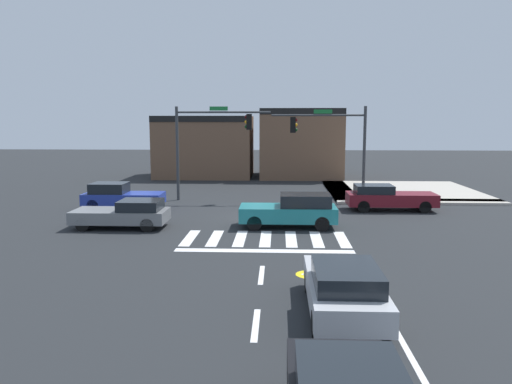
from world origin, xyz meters
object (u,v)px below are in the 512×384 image
object	(u,v)px
traffic_signal_northeast	(332,136)
car_teal	(292,210)
traffic_signal_northwest	(210,134)
car_silver	(344,288)
car_maroon	(388,197)
car_gray	(125,214)
car_blue	(120,196)

from	to	relation	value
traffic_signal_northeast	car_teal	distance (m)	8.84
traffic_signal_northeast	traffic_signal_northwest	size ratio (longest dim) A/B	0.99
car_silver	car_maroon	distance (m)	15.91
car_gray	car_blue	bearing A→B (deg)	-70.35
car_teal	car_blue	xyz separation A→B (m)	(-9.42, 4.44, -0.06)
traffic_signal_northeast	car_teal	xyz separation A→B (m)	(-2.53, -7.85, -3.16)
car_blue	car_silver	size ratio (longest dim) A/B	0.96
car_silver	traffic_signal_northeast	bearing A→B (deg)	-4.67
traffic_signal_northeast	car_gray	bearing A→B (deg)	39.34
car_teal	car_maroon	distance (m)	7.08
traffic_signal_northeast	car_gray	distance (m)	13.58
car_teal	car_blue	size ratio (longest dim) A/B	1.02
car_blue	car_silver	distance (m)	18.35
traffic_signal_northeast	car_gray	xyz separation A→B (m)	(-10.19, -8.35, -3.29)
traffic_signal_northeast	car_teal	world-z (taller)	traffic_signal_northeast
traffic_signal_northeast	car_blue	size ratio (longest dim) A/B	1.32
car_gray	car_silver	distance (m)	13.36
car_silver	car_maroon	world-z (taller)	car_maroon
car_blue	car_maroon	size ratio (longest dim) A/B	0.91
car_gray	car_maroon	size ratio (longest dim) A/B	0.90
traffic_signal_northeast	car_silver	world-z (taller)	traffic_signal_northeast
traffic_signal_northwest	car_maroon	world-z (taller)	traffic_signal_northwest
traffic_signal_northeast	traffic_signal_northwest	world-z (taller)	traffic_signal_northeast
traffic_signal_northwest	car_silver	size ratio (longest dim) A/B	1.29
car_maroon	car_silver	bearing A→B (deg)	-105.71
car_blue	car_silver	world-z (taller)	car_blue
car_maroon	traffic_signal_northeast	bearing A→B (deg)	131.21
traffic_signal_northeast	car_blue	xyz separation A→B (m)	(-11.95, -3.41, -3.22)
car_teal	car_maroon	world-z (taller)	car_teal
traffic_signal_northwest	car_teal	distance (m)	9.70
traffic_signal_northeast	car_blue	bearing A→B (deg)	15.93
traffic_signal_northeast	car_silver	size ratio (longest dim) A/B	1.28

